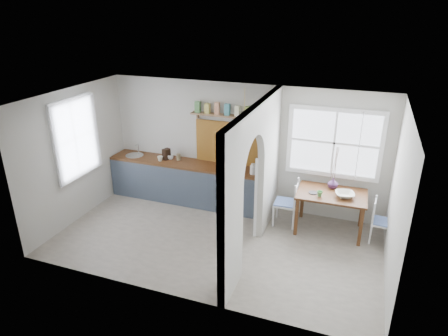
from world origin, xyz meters
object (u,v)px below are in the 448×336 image
(chair_left, at_px, (286,202))
(vase, at_px, (333,183))
(dining_table, at_px, (330,212))
(chair_right, at_px, (383,222))
(kettle, at_px, (253,169))

(chair_left, relative_size, vase, 4.61)
(dining_table, height_order, chair_right, chair_right)
(chair_left, distance_m, chair_right, 1.77)
(chair_right, xyz_separation_m, kettle, (-2.48, 0.19, 0.60))
(kettle, bearing_deg, chair_left, -2.94)
(chair_left, height_order, kettle, kettle)
(chair_right, bearing_deg, kettle, 89.45)
(kettle, bearing_deg, dining_table, 4.69)
(chair_left, bearing_deg, vase, 106.19)
(vase, bearing_deg, chair_left, -161.95)
(chair_left, bearing_deg, dining_table, 90.36)
(dining_table, bearing_deg, vase, 93.14)
(chair_left, bearing_deg, chair_right, 86.80)
(chair_right, bearing_deg, dining_table, 89.33)
(vase, bearing_deg, chair_right, -18.07)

